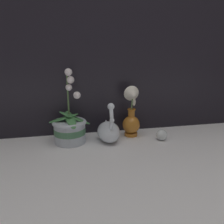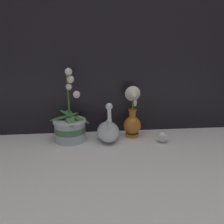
# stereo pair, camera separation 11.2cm
# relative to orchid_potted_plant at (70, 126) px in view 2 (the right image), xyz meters

# --- Properties ---
(ground_plane) EXTENTS (2.80, 2.80, 0.00)m
(ground_plane) POSITION_rel_orchid_potted_plant_xyz_m (0.23, -0.12, -0.08)
(ground_plane) COLOR white
(window_backdrop) EXTENTS (2.80, 0.03, 1.20)m
(window_backdrop) POSITION_rel_orchid_potted_plant_xyz_m (0.23, 0.13, 0.52)
(window_backdrop) COLOR black
(window_backdrop) RESTS_ON ground_plane
(orchid_potted_plant) EXTENTS (0.21, 0.20, 0.37)m
(orchid_potted_plant) POSITION_rel_orchid_potted_plant_xyz_m (0.00, 0.00, 0.00)
(orchid_potted_plant) COLOR #B2BCCC
(orchid_potted_plant) RESTS_ON ground_plane
(swan_figurine) EXTENTS (0.12, 0.20, 0.22)m
(swan_figurine) POSITION_rel_orchid_potted_plant_xyz_m (0.19, -0.02, -0.02)
(swan_figurine) COLOR silver
(swan_figurine) RESTS_ON ground_plane
(blue_vase) EXTENTS (0.09, 0.10, 0.28)m
(blue_vase) POSITION_rel_orchid_potted_plant_xyz_m (0.33, 0.02, 0.03)
(blue_vase) COLOR #B26B23
(blue_vase) RESTS_ON ground_plane
(glass_sphere) EXTENTS (0.06, 0.06, 0.06)m
(glass_sphere) POSITION_rel_orchid_potted_plant_xyz_m (0.47, -0.07, -0.05)
(glass_sphere) COLOR silver
(glass_sphere) RESTS_ON ground_plane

